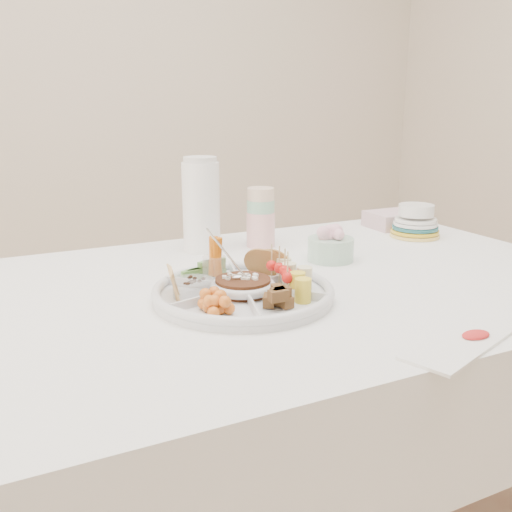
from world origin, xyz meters
name	(u,v)px	position (x,y,z in m)	size (l,w,h in m)	color
wall_back	(101,64)	(0.00, 2.00, 1.35)	(4.00, 0.02, 2.70)	beige
dining_table	(290,421)	(0.00, 0.00, 0.38)	(1.52, 1.02, 0.76)	white
party_tray	(243,289)	(-0.17, -0.07, 0.78)	(0.38, 0.38, 0.04)	silver
bean_dip	(243,286)	(-0.17, -0.07, 0.79)	(0.12, 0.12, 0.04)	#411E0E
tortillas	(262,264)	(-0.07, 0.02, 0.80)	(0.11, 0.11, 0.06)	#A77841
carrot_cucumber	(206,258)	(-0.20, 0.05, 0.82)	(0.10, 0.10, 0.09)	#CE620B
pita_raisins	(181,283)	(-0.29, -0.04, 0.80)	(0.12, 0.12, 0.07)	#DEBD64
cherries	(220,303)	(-0.26, -0.17, 0.79)	(0.11, 0.11, 0.04)	orange
granola_chunks	(286,299)	(-0.13, -0.20, 0.79)	(0.10, 0.10, 0.04)	#3E290F
banana_tomato	(302,269)	(-0.04, -0.11, 0.82)	(0.11, 0.11, 0.09)	#D3B662
cup_stack	(261,208)	(0.07, 0.32, 0.87)	(0.08, 0.08, 0.23)	beige
thermos	(201,204)	(-0.10, 0.35, 0.89)	(0.10, 0.10, 0.27)	white
flower_bowl	(331,244)	(0.17, 0.10, 0.80)	(0.12, 0.12, 0.09)	#A6C9B4
napkin_stack	(392,220)	(0.59, 0.36, 0.78)	(0.16, 0.13, 0.05)	beige
plate_stack	(416,221)	(0.56, 0.22, 0.81)	(0.15, 0.15, 0.10)	yellow
placemat	(463,341)	(0.09, -0.45, 0.76)	(0.29, 0.10, 0.01)	white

